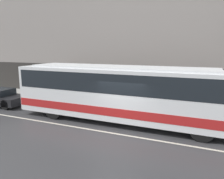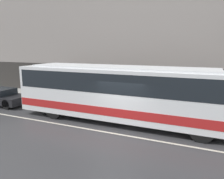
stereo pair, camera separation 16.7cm
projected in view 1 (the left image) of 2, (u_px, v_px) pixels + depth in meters
The scene contains 5 objects.
ground_plane at pixel (117, 134), 10.78m from camera, with size 60.00×60.00×0.00m, color #38383A.
sidewalk at pixel (145, 106), 15.58m from camera, with size 60.00×2.70×0.17m.
building_facade at pixel (152, 26), 15.89m from camera, with size 60.00×0.35×11.88m.
lane_stripe at pixel (117, 134), 10.77m from camera, with size 54.00×0.14×0.01m.
transit_bus at pixel (118, 91), 12.32m from camera, with size 12.22×2.55×3.19m.
Camera 1 is at (3.86, -9.43, 4.14)m, focal length 35.00 mm.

